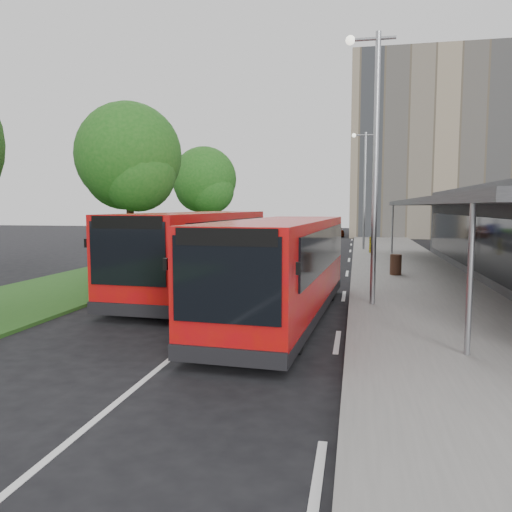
# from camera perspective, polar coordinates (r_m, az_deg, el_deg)

# --- Properties ---
(ground) EXTENTS (120.00, 120.00, 0.00)m
(ground) POSITION_cam_1_polar(r_m,az_deg,el_deg) (14.22, -3.93, -6.96)
(ground) COLOR black
(ground) RESTS_ON ground
(pavement) EXTENTS (5.00, 80.00, 0.15)m
(pavement) POSITION_cam_1_polar(r_m,az_deg,el_deg) (33.59, 15.29, 0.30)
(pavement) COLOR slate
(pavement) RESTS_ON ground
(grass_verge) EXTENTS (5.00, 80.00, 0.10)m
(grass_verge) POSITION_cam_1_polar(r_m,az_deg,el_deg) (35.17, -6.34, 0.66)
(grass_verge) COLOR #224E19
(grass_verge) RESTS_ON ground
(lane_centre_line) EXTENTS (0.12, 70.00, 0.01)m
(lane_centre_line) POSITION_cam_1_polar(r_m,az_deg,el_deg) (28.78, 3.97, -0.51)
(lane_centre_line) COLOR silver
(lane_centre_line) RESTS_ON ground
(kerb_dashes) EXTENTS (0.12, 56.00, 0.01)m
(kerb_dashes) POSITION_cam_1_polar(r_m,az_deg,el_deg) (32.53, 10.66, 0.12)
(kerb_dashes) COLOR silver
(kerb_dashes) RESTS_ON ground
(office_block) EXTENTS (22.00, 12.00, 18.00)m
(office_block) POSITION_cam_1_polar(r_m,az_deg,el_deg) (56.64, 22.26, 11.24)
(office_block) COLOR gray
(office_block) RESTS_ON ground
(tree_mid) EXTENTS (5.00, 5.00, 8.03)m
(tree_mid) POSITION_cam_1_polar(r_m,az_deg,el_deg) (24.93, -14.29, 10.29)
(tree_mid) COLOR #312213
(tree_mid) RESTS_ON ground
(tree_far) EXTENTS (4.58, 4.58, 7.34)m
(tree_far) POSITION_cam_1_polar(r_m,az_deg,el_deg) (36.09, -5.93, 8.25)
(tree_far) COLOR #312213
(tree_far) RESTS_ON ground
(lamp_post_near) EXTENTS (1.44, 0.28, 8.00)m
(lamp_post_near) POSITION_cam_1_polar(r_m,az_deg,el_deg) (15.47, 13.21, 11.51)
(lamp_post_near) COLOR gray
(lamp_post_near) RESTS_ON pavement
(lamp_post_far) EXTENTS (1.44, 0.28, 8.00)m
(lamp_post_far) POSITION_cam_1_polar(r_m,az_deg,el_deg) (35.41, 12.20, 8.16)
(lamp_post_far) COLOR gray
(lamp_post_far) RESTS_ON pavement
(bus_main) EXTENTS (3.08, 9.84, 2.74)m
(bus_main) POSITION_cam_1_polar(r_m,az_deg,el_deg) (13.68, 2.96, -1.46)
(bus_main) COLOR #AE1209
(bus_main) RESTS_ON ground
(bus_second) EXTENTS (3.14, 10.34, 2.89)m
(bus_second) POSITION_cam_1_polar(r_m,az_deg,el_deg) (18.06, -6.68, 0.48)
(bus_second) COLOR #AE1209
(bus_second) RESTS_ON ground
(litter_bin) EXTENTS (0.57, 0.57, 0.88)m
(litter_bin) POSITION_cam_1_polar(r_m,az_deg,el_deg) (22.48, 15.68, -0.95)
(litter_bin) COLOR #3D2419
(litter_bin) RESTS_ON pavement
(bollard) EXTENTS (0.19, 0.19, 1.01)m
(bollard) POSITION_cam_1_polar(r_m,az_deg,el_deg) (32.78, 12.95, 1.25)
(bollard) COLOR yellow
(bollard) RESTS_ON pavement
(car_near) EXTENTS (2.62, 4.25, 1.35)m
(car_near) POSITION_cam_1_polar(r_m,az_deg,el_deg) (52.46, 8.82, 2.96)
(car_near) COLOR #551A0C
(car_near) RESTS_ON ground
(car_far) EXTENTS (1.97, 3.85, 1.21)m
(car_far) POSITION_cam_1_polar(r_m,az_deg,el_deg) (58.89, 6.38, 3.22)
(car_far) COLOR navy
(car_far) RESTS_ON ground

